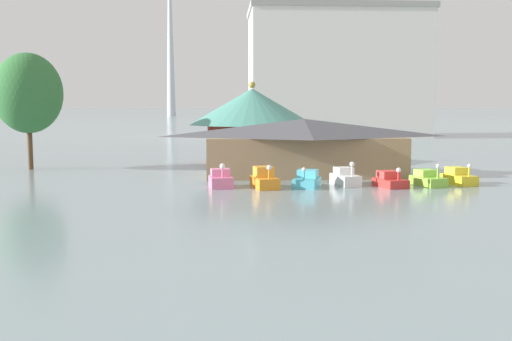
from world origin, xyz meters
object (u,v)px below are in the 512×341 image
at_px(pedal_boat_white, 345,178).
at_px(pedal_boat_pink, 221,180).
at_px(background_building_block, 336,73).
at_px(pedal_boat_cyan, 307,180).
at_px(pedal_boat_red, 390,181).
at_px(pedal_boat_yellow, 458,177).
at_px(shoreline_tree_tall_left, 28,93).
at_px(boathouse, 304,146).
at_px(green_roof_pavilion, 252,120).
at_px(pedal_boat_lime, 428,179).
at_px(distant_broadcast_tower, 170,10).
at_px(pedal_boat_orange, 265,179).

bearing_deg(pedal_boat_white, pedal_boat_pink, -97.56).
bearing_deg(background_building_block, pedal_boat_cyan, -102.34).
relative_size(pedal_boat_red, pedal_boat_yellow, 0.95).
distance_m(pedal_boat_cyan, shoreline_tree_tall_left, 28.04).
bearing_deg(pedal_boat_yellow, boathouse, -137.88).
xyz_separation_m(pedal_boat_white, green_roof_pavilion, (-6.11, 16.60, 3.88)).
distance_m(pedal_boat_pink, pedal_boat_white, 9.27).
bearing_deg(pedal_boat_red, background_building_block, 156.18).
bearing_deg(pedal_boat_yellow, pedal_boat_red, -95.14).
xyz_separation_m(pedal_boat_red, shoreline_tree_tall_left, (-29.79, 13.63, 6.51)).
bearing_deg(boathouse, pedal_boat_lime, -40.82).
bearing_deg(pedal_boat_yellow, green_roof_pavilion, -155.09).
bearing_deg(shoreline_tree_tall_left, pedal_boat_pink, -36.82).
height_order(green_roof_pavilion, distant_broadcast_tower, distant_broadcast_tower).
relative_size(pedal_boat_pink, pedal_boat_yellow, 0.82).
relative_size(shoreline_tree_tall_left, background_building_block, 0.33).
xyz_separation_m(pedal_boat_pink, pedal_boat_lime, (15.25, 0.09, -0.08)).
bearing_deg(pedal_boat_yellow, pedal_boat_white, -107.48).
bearing_deg(boathouse, distant_broadcast_tower, 97.00).
distance_m(pedal_boat_yellow, green_roof_pavilion, 22.62).
height_order(pedal_boat_cyan, distant_broadcast_tower, distant_broadcast_tower).
height_order(pedal_boat_red, shoreline_tree_tall_left, shoreline_tree_tall_left).
height_order(pedal_boat_cyan, pedal_boat_lime, pedal_boat_lime).
distance_m(pedal_boat_red, boathouse, 9.56).
relative_size(pedal_boat_pink, shoreline_tree_tall_left, 0.23).
relative_size(boathouse, green_roof_pavilion, 1.39).
bearing_deg(pedal_boat_red, boathouse, -162.12).
distance_m(pedal_boat_pink, pedal_boat_cyan, 6.23).
height_order(pedal_boat_orange, pedal_boat_cyan, pedal_boat_orange).
height_order(pedal_boat_pink, pedal_boat_orange, pedal_boat_pink).
bearing_deg(background_building_block, pedal_boat_yellow, -92.99).
xyz_separation_m(shoreline_tree_tall_left, background_building_block, (38.86, 55.63, 4.83)).
distance_m(pedal_boat_pink, pedal_boat_yellow, 17.77).
height_order(pedal_boat_orange, distant_broadcast_tower, distant_broadcast_tower).
height_order(pedal_boat_orange, shoreline_tree_tall_left, shoreline_tree_tall_left).
relative_size(green_roof_pavilion, background_building_block, 0.39).
xyz_separation_m(pedal_boat_cyan, boathouse, (0.78, 7.50, 1.99)).
xyz_separation_m(pedal_boat_white, pedal_boat_red, (3.02, -1.27, -0.07)).
bearing_deg(pedal_boat_red, pedal_boat_cyan, -108.47).
distance_m(boathouse, distant_broadcast_tower, 284.91).
height_order(green_roof_pavilion, background_building_block, background_building_block).
xyz_separation_m(pedal_boat_yellow, boathouse, (-10.76, 6.65, 1.97)).
bearing_deg(pedal_boat_red, green_roof_pavilion, -169.28).
xyz_separation_m(pedal_boat_red, distant_broadcast_tower, (-39.36, 285.48, 55.51)).
distance_m(pedal_boat_pink, green_roof_pavilion, 18.06).
height_order(shoreline_tree_tall_left, distant_broadcast_tower, distant_broadcast_tower).
xyz_separation_m(pedal_boat_white, pedal_boat_yellow, (8.53, -0.19, -0.02)).
bearing_deg(pedal_boat_cyan, distant_broadcast_tower, -153.84).
bearing_deg(background_building_block, shoreline_tree_tall_left, -124.93).
bearing_deg(pedal_boat_orange, boathouse, 142.37).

